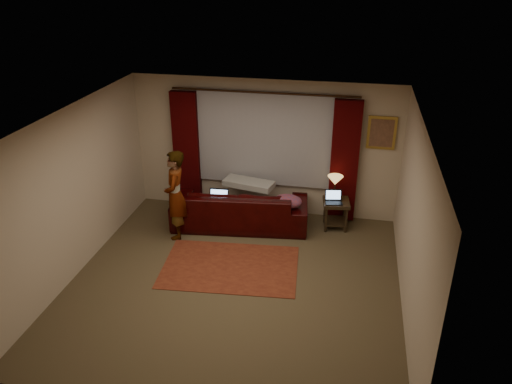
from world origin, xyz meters
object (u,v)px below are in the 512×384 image
laptop_sofa (218,199)px  person (175,195)px  end_table (335,214)px  tiffany_lamp (335,187)px  sofa (240,201)px  laptop_table (334,198)px

laptop_sofa → person: 0.77m
end_table → tiffany_lamp: size_ratio=1.20×
end_table → laptop_sofa: bearing=-166.7°
sofa → laptop_sofa: size_ratio=6.48×
end_table → laptop_table: bearing=-116.2°
laptop_table → laptop_sofa: bearing=-178.5°
sofa → person: 1.22m
laptop_sofa → tiffany_lamp: 2.13m
laptop_table → person: size_ratio=0.20×
laptop_sofa → sofa: bearing=32.4°
laptop_sofa → person: bearing=-153.2°
end_table → person: size_ratio=0.34×
sofa → laptop_sofa: bearing=28.4°
end_table → laptop_table: 0.39m
tiffany_lamp → sofa: bearing=-168.7°
tiffany_lamp → person: 2.86m
end_table → person: person is taller
laptop_sofa → tiffany_lamp: tiffany_lamp is taller
sofa → person: size_ratio=1.53×
tiffany_lamp → person: person is taller
end_table → tiffany_lamp: 0.51m
end_table → tiffany_lamp: bearing=119.4°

